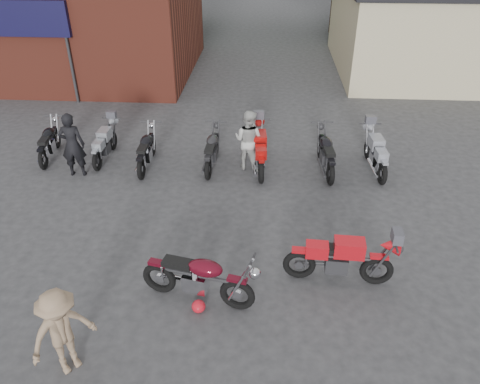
# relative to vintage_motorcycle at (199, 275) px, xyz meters

# --- Properties ---
(ground) EXTENTS (90.00, 90.00, 0.00)m
(ground) POSITION_rel_vintage_motorcycle_xyz_m (0.72, 0.09, -0.61)
(ground) COLOR #303133
(brick_building) EXTENTS (12.00, 8.00, 4.00)m
(brick_building) POSITION_rel_vintage_motorcycle_xyz_m (-8.28, 14.09, 1.39)
(brick_building) COLOR maroon
(brick_building) RESTS_ON ground
(stucco_building) EXTENTS (10.00, 8.00, 3.50)m
(stucco_building) POSITION_rel_vintage_motorcycle_xyz_m (9.22, 15.09, 1.14)
(stucco_building) COLOR tan
(stucco_building) RESTS_ON ground
(vintage_motorcycle) EXTENTS (2.22, 1.16, 1.23)m
(vintage_motorcycle) POSITION_rel_vintage_motorcycle_xyz_m (0.00, 0.00, 0.00)
(vintage_motorcycle) COLOR #4E0916
(vintage_motorcycle) RESTS_ON ground
(sportbike) EXTENTS (2.08, 0.79, 1.18)m
(sportbike) POSITION_rel_vintage_motorcycle_xyz_m (2.63, 0.70, -0.02)
(sportbike) COLOR red
(sportbike) RESTS_ON ground
(helmet) EXTENTS (0.34, 0.34, 0.23)m
(helmet) POSITION_rel_vintage_motorcycle_xyz_m (0.01, -0.28, -0.50)
(helmet) COLOR red
(helmet) RESTS_ON ground
(person_dark) EXTENTS (0.69, 0.49, 1.79)m
(person_dark) POSITION_rel_vintage_motorcycle_xyz_m (-4.00, 4.57, 0.28)
(person_dark) COLOR black
(person_dark) RESTS_ON ground
(person_light) EXTENTS (1.02, 0.92, 1.70)m
(person_light) POSITION_rel_vintage_motorcycle_xyz_m (0.65, 5.25, 0.24)
(person_light) COLOR #AFB0AB
(person_light) RESTS_ON ground
(person_tan) EXTENTS (1.13, 1.15, 1.59)m
(person_tan) POSITION_rel_vintage_motorcycle_xyz_m (-1.86, -1.61, 0.18)
(person_tan) COLOR #8E7358
(person_tan) RESTS_ON ground
(row_bike_0) EXTENTS (0.85, 1.93, 1.08)m
(row_bike_0) POSITION_rel_vintage_motorcycle_xyz_m (-5.13, 5.53, -0.07)
(row_bike_0) COLOR black
(row_bike_0) RESTS_ON ground
(row_bike_1) EXTENTS (0.65, 1.83, 1.05)m
(row_bike_1) POSITION_rel_vintage_motorcycle_xyz_m (-3.50, 5.54, -0.09)
(row_bike_1) COLOR #90949D
(row_bike_1) RESTS_ON ground
(row_bike_2) EXTENTS (0.66, 1.92, 1.11)m
(row_bike_2) POSITION_rel_vintage_motorcycle_xyz_m (-2.20, 5.17, -0.06)
(row_bike_2) COLOR black
(row_bike_2) RESTS_ON ground
(row_bike_3) EXTENTS (0.71, 1.96, 1.12)m
(row_bike_3) POSITION_rel_vintage_motorcycle_xyz_m (-0.37, 5.28, -0.05)
(row_bike_3) COLOR black
(row_bike_3) RESTS_ON ground
(row_bike_4) EXTENTS (0.85, 2.15, 1.22)m
(row_bike_4) POSITION_rel_vintage_motorcycle_xyz_m (0.96, 5.25, -0.00)
(row_bike_4) COLOR #A40F0D
(row_bike_4) RESTS_ON ground
(row_bike_5) EXTENTS (0.84, 2.08, 1.18)m
(row_bike_5) POSITION_rel_vintage_motorcycle_xyz_m (2.78, 5.24, -0.02)
(row_bike_5) COLOR black
(row_bike_5) RESTS_ON ground
(row_bike_6) EXTENTS (0.80, 2.02, 1.15)m
(row_bike_6) POSITION_rel_vintage_motorcycle_xyz_m (4.14, 5.33, -0.04)
(row_bike_6) COLOR #91949F
(row_bike_6) RESTS_ON ground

